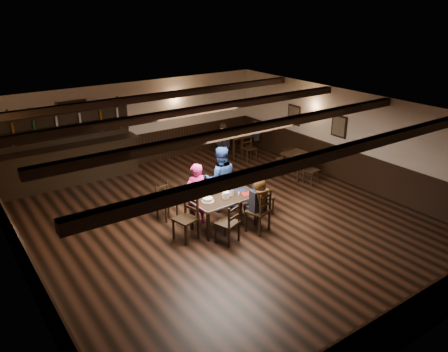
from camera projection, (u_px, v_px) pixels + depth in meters
ground at (224, 223)px, 10.62m from camera, size 10.00×10.00×0.00m
room_shell at (224, 154)px, 10.00m from camera, size 9.02×10.02×2.71m
dining_table at (225, 200)px, 10.23m from camera, size 1.63×0.86×0.75m
chair_near_left at (230, 221)px, 9.54m from camera, size 0.56×0.55×0.96m
chair_near_right at (261, 209)px, 9.99m from camera, size 0.59×0.58×1.02m
chair_end_left at (188, 214)px, 9.74m from camera, size 0.54×0.56×1.01m
chair_end_right at (261, 194)px, 10.89m from camera, size 0.49×0.50×0.91m
chair_far_pushed at (165, 198)px, 10.70m from camera, size 0.49×0.47×0.88m
woman_pink at (196, 194)px, 10.31m from camera, size 0.57×0.38×1.54m
man_blue at (220, 179)px, 10.99m from camera, size 1.02×0.93×1.70m
seated_person at (259, 197)px, 9.92m from camera, size 0.37×0.56×0.91m
cake at (208, 200)px, 9.98m from camera, size 0.29×0.29×0.09m
plate_stack_a at (226, 195)px, 10.12m from camera, size 0.17×0.17×0.16m
plate_stack_b at (231, 192)px, 10.26m from camera, size 0.15×0.15×0.18m
tea_light at (223, 194)px, 10.30m from camera, size 0.04×0.04×0.06m
salt_shaker at (239, 194)px, 10.28m from camera, size 0.04×0.04×0.09m
pepper_shaker at (241, 192)px, 10.36m from camera, size 0.03×0.03×0.08m
drink_glass at (231, 191)px, 10.43m from camera, size 0.06×0.06×0.09m
menu_red at (247, 193)px, 10.41m from camera, size 0.32×0.24×0.00m
menu_blue at (241, 191)px, 10.55m from camera, size 0.33×0.29×0.00m
bar_counter at (64, 160)px, 12.66m from camera, size 4.48×0.70×2.20m
back_table_a at (298, 157)px, 13.15m from camera, size 0.83×0.83×0.75m
back_table_b at (237, 137)px, 14.98m from camera, size 0.91×0.91×0.75m
bg_patron_left at (223, 135)px, 14.50m from camera, size 0.25×0.39×0.80m
bg_patron_right at (255, 130)px, 15.25m from camera, size 0.30×0.39×0.70m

